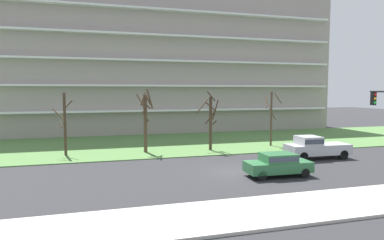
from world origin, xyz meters
name	(u,v)px	position (x,y,z in m)	size (l,w,h in m)	color
ground	(233,172)	(0.00, 0.00, 0.00)	(160.00, 160.00, 0.00)	#2D2D30
sidewalk_curb_near	(297,208)	(0.00, -8.00, 0.07)	(80.00, 4.00, 0.15)	#BCB7AD
grass_lawn_strip	(184,143)	(0.00, 14.00, 0.04)	(80.00, 16.00, 0.08)	#547F42
apartment_building	(159,65)	(0.00, 28.82, 9.68)	(49.17, 14.60, 19.35)	#9E938C
tree_far_left	(65,123)	(-12.01, 9.57, 2.91)	(1.71, 1.71, 5.60)	#423023
tree_left	(145,119)	(-4.95, 9.11, 3.18)	(1.60, 1.29, 5.97)	#4C3828
tree_center	(210,120)	(1.20, 8.57, 2.97)	(2.04, 2.02, 5.77)	#423023
tree_right	(271,116)	(8.13, 9.39, 3.12)	(1.85, 1.85, 5.69)	#4C3828
sedan_green_near_left	(278,164)	(2.40, -2.00, 0.87)	(4.45, 1.94, 1.57)	#2D6B3D
pickup_silver_center_left	(315,147)	(8.52, 2.51, 1.02)	(5.47, 2.20, 1.95)	#B7BABF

